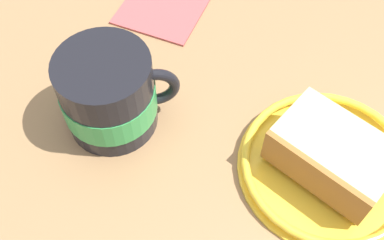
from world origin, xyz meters
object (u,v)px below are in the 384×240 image
object	(u,v)px
small_plate	(327,165)
folded_napkin	(162,9)
tea_mug	(109,94)
cake_slice	(332,155)

from	to	relation	value
small_plate	folded_napkin	world-z (taller)	small_plate
small_plate	tea_mug	world-z (taller)	tea_mug
cake_slice	tea_mug	world-z (taller)	tea_mug
small_plate	tea_mug	xyz separation A→B (cm)	(20.30, 11.35, 3.68)
small_plate	cake_slice	bearing A→B (deg)	93.58
tea_mug	folded_napkin	bearing A→B (deg)	-59.74
tea_mug	cake_slice	bearing A→B (deg)	-151.38
small_plate	cake_slice	xyz separation A→B (cm)	(-0.02, 0.27, 2.53)
small_plate	folded_napkin	bearing A→B (deg)	-7.90
small_plate	tea_mug	distance (cm)	23.54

